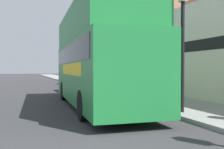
# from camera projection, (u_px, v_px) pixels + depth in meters

# --- Properties ---
(ground_plane) EXTENTS (144.00, 144.00, 0.00)m
(ground_plane) POSITION_uv_depth(u_px,v_px,m) (15.00, 88.00, 22.96)
(ground_plane) COLOR #333335
(sidewalk) EXTENTS (3.32, 108.00, 0.14)m
(sidewalk) POSITION_uv_depth(u_px,v_px,m) (101.00, 87.00, 22.41)
(sidewalk) COLOR gray
(sidewalk) RESTS_ON ground_plane
(brick_terrace_rear) EXTENTS (6.00, 20.96, 11.08)m
(brick_terrace_rear) POSITION_uv_depth(u_px,v_px,m) (138.00, 31.00, 26.45)
(brick_terrace_rear) COLOR #9E664C
(brick_terrace_rear) RESTS_ON ground_plane
(tour_bus) EXTENTS (2.87, 9.79, 4.16)m
(tour_bus) POSITION_uv_depth(u_px,v_px,m) (96.00, 65.00, 11.46)
(tour_bus) COLOR #1E7A38
(tour_bus) RESTS_ON ground_plane
(parked_car_ahead_of_bus) EXTENTS (1.90, 4.28, 1.47)m
(parked_car_ahead_of_bus) POSITION_uv_depth(u_px,v_px,m) (77.00, 82.00, 18.66)
(parked_car_ahead_of_bus) COLOR navy
(parked_car_ahead_of_bus) RESTS_ON ground_plane
(lamp_post_nearest) EXTENTS (0.35, 0.35, 4.53)m
(lamp_post_nearest) POSITION_uv_depth(u_px,v_px,m) (183.00, 22.00, 9.12)
(lamp_post_nearest) COLOR black
(lamp_post_nearest) RESTS_ON sidewalk
(lamp_post_second) EXTENTS (0.35, 0.35, 4.29)m
(lamp_post_second) POSITION_uv_depth(u_px,v_px,m) (107.00, 46.00, 17.04)
(lamp_post_second) COLOR black
(lamp_post_second) RESTS_ON sidewalk
(lamp_post_third) EXTENTS (0.35, 0.35, 4.71)m
(lamp_post_third) POSITION_uv_depth(u_px,v_px,m) (80.00, 51.00, 25.01)
(lamp_post_third) COLOR black
(lamp_post_third) RESTS_ON sidewalk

